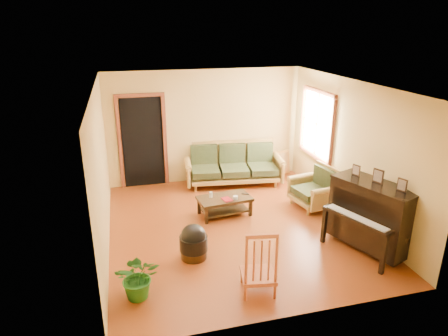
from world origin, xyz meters
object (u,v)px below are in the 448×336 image
object	(u,v)px
piano	(371,217)
red_chair	(259,260)
ceramic_crock	(279,171)
footstool	(194,245)
sofa	(234,165)
potted_plant	(139,276)
armchair	(313,187)
coffee_table	(225,206)

from	to	relation	value
piano	red_chair	bearing A→B (deg)	174.61
ceramic_crock	footstool	bearing A→B (deg)	-131.25
sofa	red_chair	size ratio (longest dim) A/B	2.22
sofa	potted_plant	world-z (taller)	sofa
armchair	red_chair	distance (m)	3.04
sofa	footstool	bearing A→B (deg)	-110.44
footstool	ceramic_crock	xyz separation A→B (m)	(2.73, 3.11, -0.10)
armchair	ceramic_crock	size ratio (longest dim) A/B	3.82
piano	potted_plant	size ratio (longest dim) A/B	2.03
potted_plant	footstool	bearing A→B (deg)	41.26
footstool	coffee_table	bearing A→B (deg)	57.32
coffee_table	red_chair	distance (m)	2.43
ceramic_crock	armchair	bearing A→B (deg)	-91.43
armchair	ceramic_crock	distance (m)	1.89
coffee_table	ceramic_crock	bearing A→B (deg)	43.45
piano	armchair	bearing A→B (deg)	74.53
sofa	footstool	world-z (taller)	sofa
sofa	footstool	xyz separation A→B (m)	(-1.48, -2.84, -0.26)
coffee_table	piano	distance (m)	2.72
armchair	red_chair	bearing A→B (deg)	-140.38
ceramic_crock	potted_plant	size ratio (longest dim) A/B	0.34
coffee_table	footstool	distance (m)	1.59
coffee_table	footstool	world-z (taller)	footstool
piano	ceramic_crock	world-z (taller)	piano
sofa	piano	world-z (taller)	piano
red_chair	potted_plant	xyz separation A→B (m)	(-1.61, 0.27, -0.17)
armchair	potted_plant	bearing A→B (deg)	-160.32
sofa	potted_plant	xyz separation A→B (m)	(-2.38, -3.63, -0.15)
armchair	potted_plant	xyz separation A→B (m)	(-3.58, -2.04, -0.10)
sofa	armchair	distance (m)	1.99
sofa	ceramic_crock	distance (m)	1.33
sofa	ceramic_crock	bearing A→B (deg)	19.22
footstool	ceramic_crock	world-z (taller)	footstool
coffee_table	ceramic_crock	xyz separation A→B (m)	(1.87, 1.77, -0.07)
piano	footstool	distance (m)	2.91
armchair	piano	world-z (taller)	piano
potted_plant	armchair	bearing A→B (deg)	29.70
ceramic_crock	potted_plant	xyz separation A→B (m)	(-3.63, -3.90, 0.22)
armchair	footstool	size ratio (longest dim) A/B	1.90
potted_plant	coffee_table	bearing A→B (deg)	50.44
coffee_table	potted_plant	bearing A→B (deg)	-129.56
potted_plant	ceramic_crock	bearing A→B (deg)	47.07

